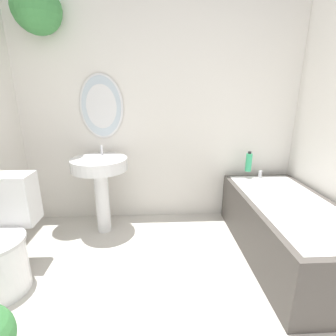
# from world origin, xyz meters

# --- Properties ---
(wall_back) EXTENTS (3.01, 0.42, 2.40)m
(wall_back) POSITION_xyz_m (-0.17, 2.23, 1.33)
(wall_back) COLOR silver
(wall_back) RESTS_ON ground_plane
(toilet) EXTENTS (0.42, 0.61, 0.78)m
(toilet) POSITION_xyz_m (-1.18, 1.22, 0.33)
(toilet) COLOR white
(toilet) RESTS_ON ground_plane
(pedestal_sink) EXTENTS (0.54, 0.54, 0.87)m
(pedestal_sink) POSITION_xyz_m (-0.60, 1.92, 0.61)
(pedestal_sink) COLOR white
(pedestal_sink) RESTS_ON ground_plane
(bathtub) EXTENTS (0.73, 1.49, 0.57)m
(bathtub) POSITION_xyz_m (1.06, 1.43, 0.26)
(bathtub) COLOR #4C4742
(bathtub) RESTS_ON ground_plane
(shampoo_bottle) EXTENTS (0.06, 0.06, 0.21)m
(shampoo_bottle) POSITION_xyz_m (0.92, 2.08, 0.67)
(shampoo_bottle) COLOR #38B275
(shampoo_bottle) RESTS_ON bathtub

